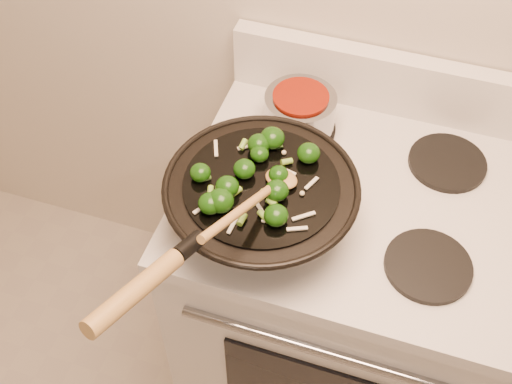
% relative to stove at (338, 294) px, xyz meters
% --- Properties ---
extents(stove, '(0.78, 0.67, 1.08)m').
position_rel_stove_xyz_m(stove, '(0.00, 0.00, 0.00)').
color(stove, silver).
rests_on(stove, ground).
extents(wok, '(0.40, 0.65, 0.24)m').
position_rel_stove_xyz_m(wok, '(-0.18, -0.16, 0.53)').
color(wok, black).
rests_on(wok, stove).
extents(stirfry, '(0.27, 0.27, 0.05)m').
position_rel_stove_xyz_m(stirfry, '(-0.20, -0.15, 0.60)').
color(stirfry, '#113708').
rests_on(stirfry, wok).
extents(wooden_spoon, '(0.11, 0.30, 0.13)m').
position_rel_stove_xyz_m(wooden_spoon, '(-0.16, -0.21, 0.63)').
color(wooden_spoon, '#9E753E').
rests_on(wooden_spoon, wok).
extents(saucepan, '(0.17, 0.27, 0.10)m').
position_rel_stove_xyz_m(saucepan, '(-0.18, 0.15, 0.51)').
color(saucepan, gray).
rests_on(saucepan, stove).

